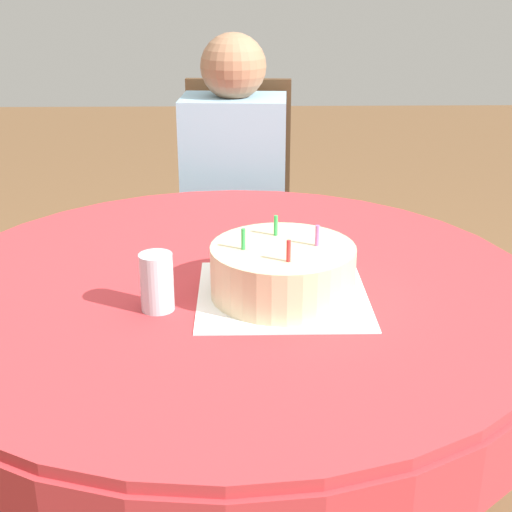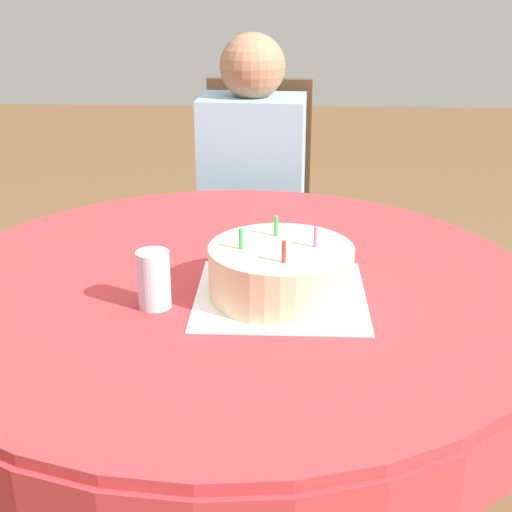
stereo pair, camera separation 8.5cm
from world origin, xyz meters
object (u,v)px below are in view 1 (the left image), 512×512
chair (238,220)px  person (235,179)px  drinking_glass (157,282)px  birthday_cake (283,271)px

chair → person: bearing=-90.0°
chair → person: person is taller
chair → drinking_glass: 1.15m
chair → birthday_cake: bearing=-81.3°
birthday_cake → drinking_glass: (-0.24, -0.06, 0.00)m
person → chair: bearing=90.0°
person → drinking_glass: bearing=-94.1°
chair → person: size_ratio=0.85×
chair → birthday_cake: 1.09m
person → drinking_glass: (-0.14, -1.01, 0.09)m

